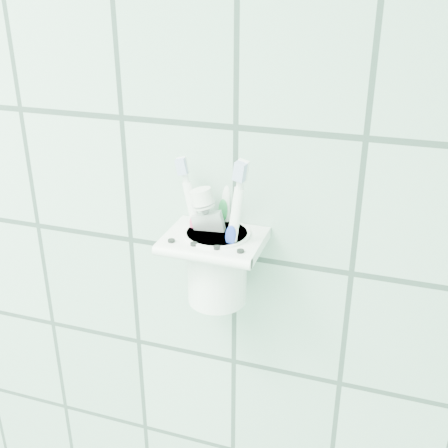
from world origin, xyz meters
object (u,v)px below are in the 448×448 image
Objects in this scene: toothbrush_orange at (223,230)px; toothbrush_pink at (209,228)px; cup at (217,264)px; holder_bracket at (215,241)px; toothpaste_tube at (226,236)px; toothbrush_blue at (223,216)px.

toothbrush_pink is at bearing 156.56° from toothbrush_orange.
cup is at bearing 145.69° from toothbrush_orange.
holder_bracket is at bearing -45.42° from toothbrush_pink.
cup is at bearing 65.17° from holder_bracket.
toothpaste_tube is (0.01, 0.01, 0.01)m from holder_bracket.
toothbrush_blue reaches higher than toothbrush_orange.
cup is 0.05m from toothbrush_pink.
cup is 0.54× the size of toothbrush_pink.
toothbrush_blue is (0.00, 0.02, 0.06)m from cup.
toothpaste_tube is at bearing -37.49° from toothbrush_blue.
holder_bracket is 0.03m from toothbrush_orange.
toothbrush_orange is (0.02, -0.02, 0.01)m from toothbrush_pink.
toothbrush_blue is at bearing 112.67° from toothpaste_tube.
cup is at bearing -156.55° from toothpaste_tube.
toothbrush_blue is 0.03m from toothpaste_tube.
toothbrush_orange is (0.01, -0.01, 0.06)m from cup.
toothbrush_pink is (-0.01, 0.01, 0.01)m from holder_bracket.
toothbrush_orange reaches higher than toothpaste_tube.
toothbrush_pink is at bearing 140.64° from holder_bracket.
holder_bracket is 0.02m from toothbrush_pink.
toothbrush_blue reaches higher than cup.
toothbrush_pink is 0.02m from toothbrush_blue.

